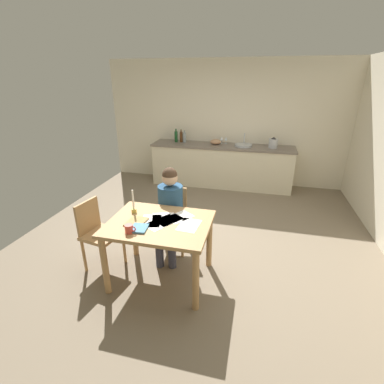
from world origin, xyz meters
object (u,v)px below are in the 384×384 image
stovetop_kettle (273,143)px  chair_side_empty (98,232)px  person_seated (170,208)px  mixing_bowl (216,142)px  sink_unit (243,145)px  coffee_mug (129,229)px  book_cookery (139,228)px  bottle_oil (176,136)px  wine_glass_near_sink (226,139)px  bottle_vinegar (181,137)px  candlestick (134,206)px  dining_table (160,232)px  chair_at_table (172,217)px  wine_glass_by_kettle (222,138)px  book_magazine (136,222)px  bottle_wine_red (185,137)px

stovetop_kettle → chair_side_empty: bearing=-123.1°
person_seated → mixing_bowl: bearing=87.2°
sink_unit → mixing_bowl: 0.59m
coffee_mug → sink_unit: size_ratio=0.33×
coffee_mug → book_cookery: coffee_mug is taller
bottle_oil → chair_side_empty: bearing=-90.3°
bottle_oil → mixing_bowl: (0.89, -0.02, -0.07)m
wine_glass_near_sink → bottle_vinegar: bearing=-176.7°
book_cookery → wine_glass_near_sink: (0.44, 3.60, 0.24)m
sink_unit → bottle_oil: (-1.48, 0.07, 0.10)m
chair_side_empty → candlestick: size_ratio=3.03×
chair_side_empty → bottle_vinegar: (0.13, 3.30, 0.53)m
person_seated → bottle_vinegar: person_seated is taller
coffee_mug → bottle_oil: bottle_oil is taller
dining_table → candlestick: bearing=158.0°
chair_at_table → wine_glass_by_kettle: (0.27, 2.73, 0.54)m
wine_glass_near_sink → wine_glass_by_kettle: size_ratio=1.00×
person_seated → book_magazine: size_ratio=5.02×
chair_at_table → bottle_vinegar: bearing=103.2°
chair_at_table → mixing_bowl: 2.68m
coffee_mug → stovetop_kettle: stovetop_kettle is taller
bottle_oil → wine_glass_near_sink: 1.10m
chair_at_table → sink_unit: (0.74, 2.59, 0.45)m
wine_glass_by_kettle → bottle_wine_red: bearing=-174.2°
sink_unit → bottle_vinegar: (-1.37, 0.09, 0.09)m
mixing_bowl → bottle_oil: bearing=178.5°
chair_at_table → person_seated: person_seated is taller
book_cookery → bottle_wine_red: size_ratio=0.73×
coffee_mug → bottle_vinegar: 3.66m
book_cookery → wine_glass_by_kettle: 3.62m
sink_unit → bottle_vinegar: 1.38m
book_cookery → bottle_wine_red: bearing=91.7°
dining_table → bottle_oil: bearing=103.6°
chair_side_empty → sink_unit: size_ratio=2.42×
mixing_bowl → wine_glass_near_sink: (0.21, 0.10, 0.06)m
chair_at_table → wine_glass_near_sink: wine_glass_near_sink is taller
bottle_vinegar → wine_glass_by_kettle: (0.89, 0.06, -0.01)m
sink_unit → mixing_bowl: size_ratio=1.55×
person_seated → candlestick: bearing=-129.4°
candlestick → stovetop_kettle: 3.51m
bottle_vinegar → wine_glass_by_kettle: bearing=3.6°
person_seated → chair_side_empty: bearing=-148.2°
dining_table → wine_glass_near_sink: (0.29, 3.40, 0.37)m
candlestick → stovetop_kettle: stovetop_kettle is taller
person_seated → candlestick: 0.51m
dining_table → bottle_oil: (-0.80, 3.33, 0.39)m
chair_side_empty → mixing_bowl: size_ratio=3.74×
book_magazine → wine_glass_near_sink: wine_glass_near_sink is taller
chair_side_empty → book_magazine: 0.65m
candlestick → book_cookery: size_ratio=1.53×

